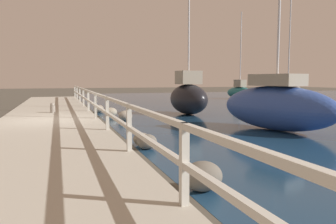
# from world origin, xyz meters

# --- Properties ---
(ground_plane) EXTENTS (120.00, 120.00, 0.00)m
(ground_plane) POSITION_xyz_m (0.00, 0.00, 0.00)
(ground_plane) COLOR #4C473D
(dock_walkway) EXTENTS (3.76, 36.00, 0.28)m
(dock_walkway) POSITION_xyz_m (0.00, 0.00, 0.14)
(dock_walkway) COLOR #B2AD9E
(dock_walkway) RESTS_ON ground
(railing) EXTENTS (0.10, 32.50, 1.03)m
(railing) POSITION_xyz_m (1.78, 0.00, 0.99)
(railing) COLOR beige
(railing) RESTS_ON dock_walkway
(boulder_water_edge) EXTENTS (0.66, 0.59, 0.49)m
(boulder_water_edge) POSITION_xyz_m (2.57, -8.57, 0.25)
(boulder_water_edge) COLOR #666056
(boulder_water_edge) RESTS_ON ground
(boulder_near_dock) EXTENTS (0.48, 0.43, 0.36)m
(boulder_near_dock) POSITION_xyz_m (2.53, -4.60, 0.18)
(boulder_near_dock) COLOR slate
(boulder_near_dock) RESTS_ON ground
(boulder_mid_strip) EXTENTS (0.57, 0.51, 0.43)m
(boulder_mid_strip) POSITION_xyz_m (2.49, 5.02, 0.21)
(boulder_mid_strip) COLOR gray
(boulder_mid_strip) RESTS_ON ground
(boulder_downstream) EXTENTS (0.54, 0.48, 0.40)m
(boulder_downstream) POSITION_xyz_m (2.53, -5.14, 0.20)
(boulder_downstream) COLOR #666056
(boulder_downstream) RESTS_ON ground
(boulder_far_strip) EXTENTS (0.62, 0.56, 0.46)m
(boulder_far_strip) POSITION_xyz_m (2.79, 2.69, 0.23)
(boulder_far_strip) COLOR gray
(boulder_far_strip) RESTS_ON ground
(boulder_upstream) EXTENTS (0.62, 0.56, 0.47)m
(boulder_upstream) POSITION_xyz_m (3.16, 0.88, 0.23)
(boulder_upstream) COLOR gray
(boulder_upstream) RESTS_ON ground
(mooring_bollard) EXTENTS (0.23, 0.23, 0.47)m
(mooring_bollard) POSITION_xyz_m (0.10, 2.88, 0.52)
(mooring_bollard) COLOR gray
(mooring_bollard) RESTS_ON dock_walkway
(sailboat_black) EXTENTS (1.77, 3.23, 6.59)m
(sailboat_black) POSITION_xyz_m (6.86, 2.58, 0.92)
(sailboat_black) COLOR black
(sailboat_black) RESTS_ON water_surface
(sailboat_gray) EXTENTS (2.97, 5.85, 7.88)m
(sailboat_gray) POSITION_xyz_m (16.34, 6.55, 0.90)
(sailboat_gray) COLOR gray
(sailboat_gray) RESTS_ON water_surface
(sailboat_blue) EXTENTS (2.81, 5.02, 8.56)m
(sailboat_blue) POSITION_xyz_m (7.80, -3.48, 0.89)
(sailboat_blue) COLOR #2D4C9E
(sailboat_blue) RESTS_ON water_surface
(sailboat_teal) EXTENTS (1.34, 3.91, 8.05)m
(sailboat_teal) POSITION_xyz_m (16.67, 13.74, 0.72)
(sailboat_teal) COLOR #1E707A
(sailboat_teal) RESTS_ON water_surface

